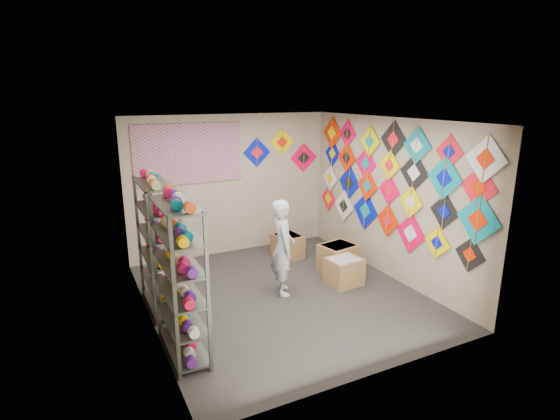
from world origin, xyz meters
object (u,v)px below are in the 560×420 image
carton_b (338,258)px  shelf_rack_back (158,246)px  shelf_rack_front (180,280)px  shopkeeper (283,247)px  carton_c (288,246)px  carton_a (344,271)px

carton_b → shelf_rack_back: bearing=168.7°
shelf_rack_front → carton_b: shelf_rack_front is taller
shelf_rack_front → shopkeeper: (1.83, 0.94, -0.19)m
carton_c → shopkeeper: bearing=-126.5°
shelf_rack_front → carton_a: shelf_rack_front is taller
shelf_rack_back → carton_c: (2.60, 0.98, -0.72)m
shelf_rack_front → carton_a: size_ratio=3.50×
carton_b → shelf_rack_front: bearing=-168.4°
shelf_rack_front → carton_b: 3.42m
shelf_rack_front → carton_b: size_ratio=3.15×
shelf_rack_back → carton_a: shelf_rack_back is taller
carton_c → carton_a: bearing=-86.5°
carton_b → carton_a: bearing=-124.4°
shelf_rack_back → carton_a: bearing=-10.6°
shelf_rack_back → shopkeeper: shelf_rack_back is taller
shopkeeper → shelf_rack_front: bearing=134.1°
shelf_rack_back → shopkeeper: (1.83, -0.36, -0.19)m
shopkeeper → carton_b: (1.26, 0.34, -0.51)m
carton_b → shopkeeper: bearing=-175.9°
carton_b → carton_c: (-0.49, 1.00, -0.02)m
shelf_rack_front → shelf_rack_back: same height
carton_a → carton_b: bearing=61.3°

